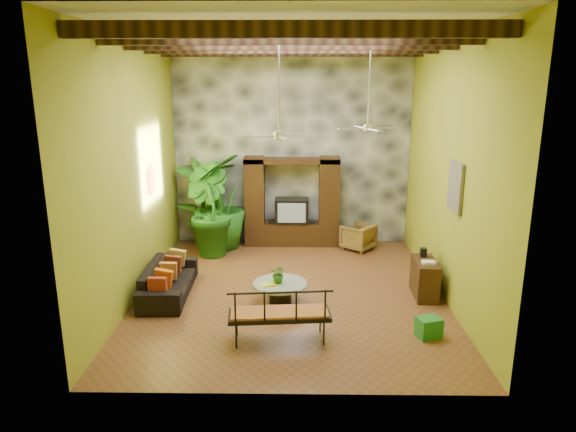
{
  "coord_description": "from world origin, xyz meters",
  "views": [
    {
      "loc": [
        0.1,
        -9.64,
        4.13
      ],
      "look_at": [
        -0.05,
        0.2,
        1.54
      ],
      "focal_mm": 32.0,
      "sensor_mm": 36.0,
      "label": 1
    }
  ],
  "objects_px": {
    "ceiling_fan_back": "(368,117)",
    "entertainment_center": "(292,209)",
    "wicker_armchair": "(358,237)",
    "tall_plant_b": "(208,211)",
    "green_bin": "(429,327)",
    "coffee_table": "(280,290)",
    "iron_bench": "(279,312)",
    "sofa": "(169,280)",
    "tall_plant_c": "(220,201)",
    "side_console": "(425,278)",
    "ceiling_fan_front": "(279,123)",
    "tall_plant_a": "(201,201)"
  },
  "relations": [
    {
      "from": "tall_plant_a",
      "to": "side_console",
      "type": "distance_m",
      "value": 6.02
    },
    {
      "from": "green_bin",
      "to": "iron_bench",
      "type": "bearing_deg",
      "value": -174.71
    },
    {
      "from": "wicker_armchair",
      "to": "green_bin",
      "type": "xyz_separation_m",
      "value": [
        0.64,
        -4.61,
        -0.16
      ]
    },
    {
      "from": "side_console",
      "to": "wicker_armchair",
      "type": "bearing_deg",
      "value": 110.45
    },
    {
      "from": "sofa",
      "to": "tall_plant_a",
      "type": "height_order",
      "value": "tall_plant_a"
    },
    {
      "from": "ceiling_fan_back",
      "to": "tall_plant_c",
      "type": "height_order",
      "value": "ceiling_fan_back"
    },
    {
      "from": "tall_plant_a",
      "to": "wicker_armchair",
      "type": "bearing_deg",
      "value": -5.37
    },
    {
      "from": "ceiling_fan_front",
      "to": "wicker_armchair",
      "type": "bearing_deg",
      "value": 59.28
    },
    {
      "from": "wicker_armchair",
      "to": "tall_plant_b",
      "type": "distance_m",
      "value": 3.81
    },
    {
      "from": "ceiling_fan_front",
      "to": "sofa",
      "type": "distance_m",
      "value": 3.82
    },
    {
      "from": "ceiling_fan_back",
      "to": "green_bin",
      "type": "bearing_deg",
      "value": -76.65
    },
    {
      "from": "wicker_armchair",
      "to": "coffee_table",
      "type": "relative_size",
      "value": 0.69
    },
    {
      "from": "wicker_armchair",
      "to": "side_console",
      "type": "distance_m",
      "value": 3.07
    },
    {
      "from": "sofa",
      "to": "iron_bench",
      "type": "relative_size",
      "value": 1.25
    },
    {
      "from": "entertainment_center",
      "to": "tall_plant_c",
      "type": "distance_m",
      "value": 1.85
    },
    {
      "from": "ceiling_fan_back",
      "to": "tall_plant_a",
      "type": "height_order",
      "value": "ceiling_fan_back"
    },
    {
      "from": "tall_plant_c",
      "to": "side_console",
      "type": "xyz_separation_m",
      "value": [
        4.46,
        -3.04,
        -0.84
      ]
    },
    {
      "from": "tall_plant_b",
      "to": "green_bin",
      "type": "bearing_deg",
      "value": -43.83
    },
    {
      "from": "sofa",
      "to": "coffee_table",
      "type": "bearing_deg",
      "value": -101.04
    },
    {
      "from": "iron_bench",
      "to": "ceiling_fan_back",
      "type": "bearing_deg",
      "value": 56.69
    },
    {
      "from": "coffee_table",
      "to": "side_console",
      "type": "xyz_separation_m",
      "value": [
        2.84,
        0.36,
        0.11
      ]
    },
    {
      "from": "ceiling_fan_front",
      "to": "tall_plant_c",
      "type": "relative_size",
      "value": 0.77
    },
    {
      "from": "ceiling_fan_back",
      "to": "sofa",
      "type": "distance_m",
      "value": 5.25
    },
    {
      "from": "ceiling_fan_front",
      "to": "green_bin",
      "type": "bearing_deg",
      "value": -29.73
    },
    {
      "from": "tall_plant_b",
      "to": "tall_plant_a",
      "type": "bearing_deg",
      "value": 110.63
    },
    {
      "from": "coffee_table",
      "to": "entertainment_center",
      "type": "bearing_deg",
      "value": 86.94
    },
    {
      "from": "coffee_table",
      "to": "iron_bench",
      "type": "distance_m",
      "value": 1.59
    },
    {
      "from": "wicker_armchair",
      "to": "tall_plant_b",
      "type": "height_order",
      "value": "tall_plant_b"
    },
    {
      "from": "wicker_armchair",
      "to": "green_bin",
      "type": "bearing_deg",
      "value": 48.28
    },
    {
      "from": "ceiling_fan_back",
      "to": "tall_plant_a",
      "type": "relative_size",
      "value": 0.8
    },
    {
      "from": "ceiling_fan_back",
      "to": "side_console",
      "type": "height_order",
      "value": "ceiling_fan_back"
    },
    {
      "from": "ceiling_fan_back",
      "to": "sofa",
      "type": "bearing_deg",
      "value": -161.5
    },
    {
      "from": "ceiling_fan_front",
      "to": "tall_plant_b",
      "type": "bearing_deg",
      "value": 123.71
    },
    {
      "from": "tall_plant_a",
      "to": "green_bin",
      "type": "bearing_deg",
      "value": -47.01
    },
    {
      "from": "wicker_armchair",
      "to": "tall_plant_c",
      "type": "bearing_deg",
      "value": -51.53
    },
    {
      "from": "ceiling_fan_back",
      "to": "entertainment_center",
      "type": "bearing_deg",
      "value": 129.57
    },
    {
      "from": "tall_plant_c",
      "to": "green_bin",
      "type": "height_order",
      "value": "tall_plant_c"
    },
    {
      "from": "tall_plant_a",
      "to": "tall_plant_c",
      "type": "height_order",
      "value": "tall_plant_c"
    },
    {
      "from": "tall_plant_c",
      "to": "side_console",
      "type": "bearing_deg",
      "value": -34.24
    },
    {
      "from": "ceiling_fan_front",
      "to": "side_console",
      "type": "height_order",
      "value": "ceiling_fan_front"
    },
    {
      "from": "tall_plant_b",
      "to": "coffee_table",
      "type": "relative_size",
      "value": 2.12
    },
    {
      "from": "wicker_armchair",
      "to": "tall_plant_c",
      "type": "height_order",
      "value": "tall_plant_c"
    },
    {
      "from": "sofa",
      "to": "wicker_armchair",
      "type": "xyz_separation_m",
      "value": [
        4.11,
        2.92,
        0.02
      ]
    },
    {
      "from": "tall_plant_b",
      "to": "iron_bench",
      "type": "bearing_deg",
      "value": -67.05
    },
    {
      "from": "sofa",
      "to": "tall_plant_b",
      "type": "bearing_deg",
      "value": -11.02
    },
    {
      "from": "coffee_table",
      "to": "ceiling_fan_back",
      "type": "bearing_deg",
      "value": 43.56
    },
    {
      "from": "tall_plant_b",
      "to": "sofa",
      "type": "bearing_deg",
      "value": -99.19
    },
    {
      "from": "coffee_table",
      "to": "side_console",
      "type": "distance_m",
      "value": 2.87
    },
    {
      "from": "wicker_armchair",
      "to": "tall_plant_b",
      "type": "xyz_separation_m",
      "value": [
        -3.71,
        -0.44,
        0.78
      ]
    },
    {
      "from": "tall_plant_c",
      "to": "green_bin",
      "type": "xyz_separation_m",
      "value": [
        4.13,
        -4.73,
        -1.03
      ]
    }
  ]
}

